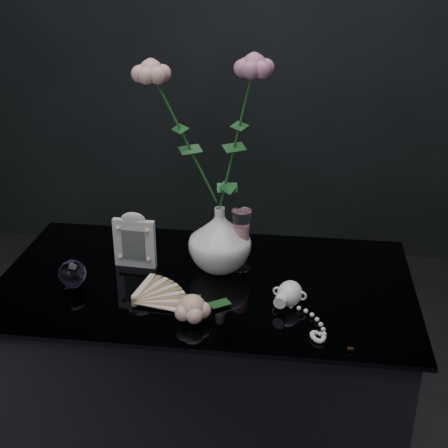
% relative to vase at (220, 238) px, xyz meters
% --- Properties ---
extents(table, '(1.05, 0.58, 0.76)m').
position_rel_vase_xyz_m(table, '(-0.03, -0.07, -0.47)').
color(table, black).
rests_on(table, ground).
extents(vase, '(0.19, 0.19, 0.17)m').
position_rel_vase_xyz_m(vase, '(0.00, 0.00, 0.00)').
color(vase, white).
rests_on(vase, table).
extents(wine_glass, '(0.06, 0.06, 0.17)m').
position_rel_vase_xyz_m(wine_glass, '(0.06, -0.00, -0.00)').
color(wine_glass, white).
rests_on(wine_glass, table).
extents(picture_frame, '(0.12, 0.10, 0.16)m').
position_rel_vase_xyz_m(picture_frame, '(-0.22, -0.02, -0.01)').
color(picture_frame, silver).
rests_on(picture_frame, table).
extents(paperweight, '(0.09, 0.09, 0.07)m').
position_rel_vase_xyz_m(paperweight, '(-0.35, -0.14, -0.05)').
color(paperweight, '#A47BC8').
rests_on(paperweight, table).
extents(paper_fan, '(0.30, 0.26, 0.03)m').
position_rel_vase_xyz_m(paper_fan, '(-0.18, -0.21, -0.07)').
color(paper_fan, '#FAE6C8').
rests_on(paper_fan, table).
extents(loose_rose, '(0.15, 0.19, 0.06)m').
position_rel_vase_xyz_m(loose_rose, '(-0.03, -0.25, -0.05)').
color(loose_rose, '#E3AA92').
rests_on(loose_rose, table).
extents(pearl_jar, '(0.25, 0.25, 0.06)m').
position_rel_vase_xyz_m(pearl_jar, '(0.19, -0.16, -0.05)').
color(pearl_jar, white).
rests_on(pearl_jar, table).
extents(roses, '(0.31, 0.11, 0.43)m').
position_rel_vase_xyz_m(roses, '(-0.03, -0.01, 0.30)').
color(roses, '#DEA097').
rests_on(roses, vase).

